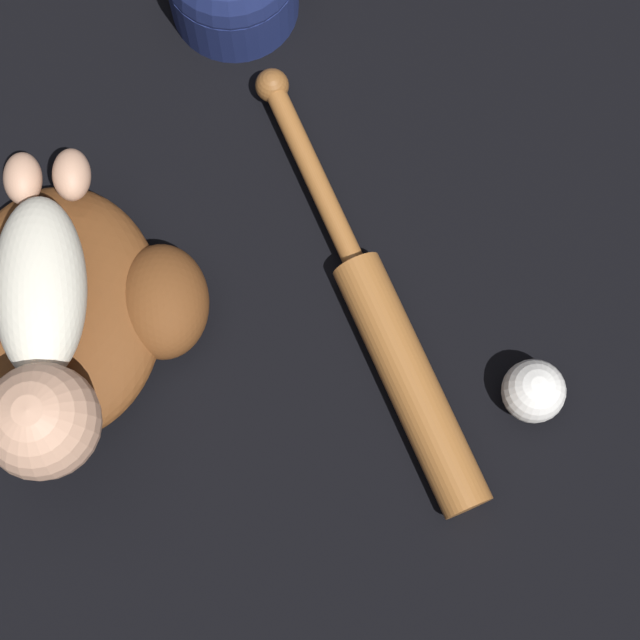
# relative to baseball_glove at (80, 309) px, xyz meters

# --- Properties ---
(ground_plane) EXTENTS (6.00, 6.00, 0.00)m
(ground_plane) POSITION_rel_baseball_glove_xyz_m (-0.01, -0.02, -0.04)
(ground_plane) COLOR black
(baseball_glove) EXTENTS (0.32, 0.30, 0.09)m
(baseball_glove) POSITION_rel_baseball_glove_xyz_m (0.00, 0.00, 0.00)
(baseball_glove) COLOR brown
(baseball_glove) RESTS_ON ground
(baby_figure) EXTENTS (0.37, 0.13, 0.12)m
(baby_figure) POSITION_rel_baseball_glove_xyz_m (0.06, -0.02, 0.09)
(baby_figure) COLOR silver
(baby_figure) RESTS_ON baseball_glove
(baseball_bat) EXTENTS (0.54, 0.25, 0.06)m
(baseball_bat) POSITION_rel_baseball_glove_xyz_m (0.04, 0.35, -0.02)
(baseball_bat) COLOR #9E602D
(baseball_bat) RESTS_ON ground
(baseball) EXTENTS (0.07, 0.07, 0.07)m
(baseball) POSITION_rel_baseball_glove_xyz_m (0.11, 0.50, -0.01)
(baseball) COLOR white
(baseball) RESTS_ON ground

